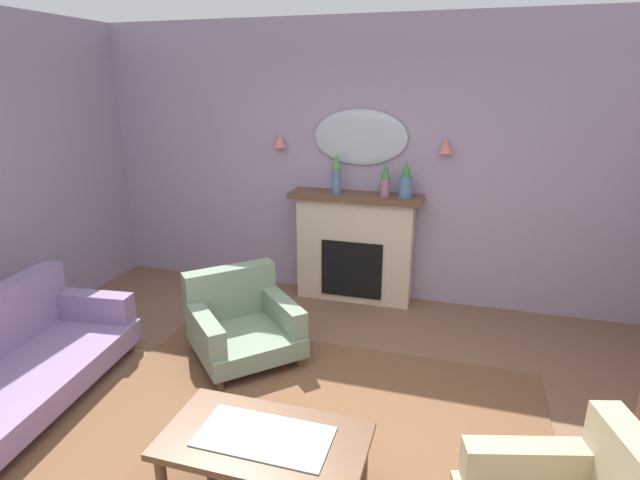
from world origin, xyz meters
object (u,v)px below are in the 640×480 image
(mantel_vase_right, at_px, (385,179))
(mantel_vase_centre, at_px, (406,182))
(mantel_vase_left, at_px, (336,172))
(wall_mirror, at_px, (360,137))
(coffee_table, at_px, (265,446))
(wall_sconce_left, at_px, (280,140))
(fireplace, at_px, (355,248))
(floral_couch, at_px, (12,360))
(armchair_near_fireplace, at_px, (241,321))
(wall_sconce_right, at_px, (446,146))

(mantel_vase_right, relative_size, mantel_vase_centre, 0.91)
(mantel_vase_left, relative_size, wall_mirror, 0.43)
(coffee_table, bearing_deg, wall_sconce_left, 108.90)
(fireplace, distance_m, mantel_vase_right, 0.81)
(floral_couch, distance_m, armchair_near_fireplace, 1.69)
(wall_mirror, distance_m, armchair_near_fireplace, 2.19)
(mantel_vase_right, height_order, wall_sconce_right, wall_sconce_right)
(fireplace, relative_size, coffee_table, 1.24)
(coffee_table, distance_m, armchair_near_fireplace, 1.66)
(fireplace, xyz_separation_m, coffee_table, (0.15, -2.83, -0.19))
(fireplace, distance_m, floral_couch, 3.17)
(wall_mirror, bearing_deg, mantel_vase_right, -29.54)
(mantel_vase_left, xyz_separation_m, floral_couch, (-1.78, -2.43, -1.06))
(mantel_vase_right, height_order, wall_sconce_left, wall_sconce_left)
(wall_sconce_right, bearing_deg, wall_sconce_left, 180.00)
(mantel_vase_right, distance_m, wall_sconce_left, 1.20)
(mantel_vase_right, height_order, mantel_vase_centre, mantel_vase_centre)
(mantel_vase_left, bearing_deg, wall_sconce_right, 6.52)
(mantel_vase_right, relative_size, floral_couch, 0.18)
(wall_sconce_left, bearing_deg, armchair_near_fireplace, -82.98)
(mantel_vase_left, relative_size, mantel_vase_right, 1.24)
(mantel_vase_right, height_order, floral_couch, mantel_vase_right)
(floral_couch, xyz_separation_m, armchair_near_fireplace, (1.31, 1.07, -0.01))
(mantel_vase_left, distance_m, coffee_table, 3.00)
(wall_sconce_left, relative_size, coffee_table, 0.13)
(fireplace, height_order, armchair_near_fireplace, fireplace)
(floral_couch, bearing_deg, mantel_vase_right, 46.86)
(wall_sconce_right, relative_size, armchair_near_fireplace, 0.12)
(mantel_vase_right, distance_m, wall_sconce_right, 0.65)
(fireplace, relative_size, mantel_vase_left, 3.32)
(mantel_vase_right, distance_m, mantel_vase_centre, 0.20)
(coffee_table, distance_m, floral_couch, 2.17)
(mantel_vase_right, xyz_separation_m, wall_sconce_right, (0.55, 0.12, 0.33))
(fireplace, height_order, mantel_vase_centre, mantel_vase_centre)
(mantel_vase_right, bearing_deg, coffee_table, -93.02)
(mantel_vase_left, xyz_separation_m, armchair_near_fireplace, (-0.47, -1.37, -1.07))
(wall_sconce_left, relative_size, floral_couch, 0.08)
(floral_couch, bearing_deg, wall_sconce_left, 66.12)
(mantel_vase_centre, xyz_separation_m, wall_mirror, (-0.50, 0.17, 0.39))
(mantel_vase_right, xyz_separation_m, floral_couch, (-2.28, -2.43, -1.01))
(mantel_vase_right, relative_size, wall_mirror, 0.34)
(mantel_vase_centre, relative_size, floral_couch, 0.20)
(fireplace, distance_m, mantel_vase_centre, 0.90)
(fireplace, bearing_deg, mantel_vase_centre, -3.24)
(mantel_vase_right, xyz_separation_m, coffee_table, (-0.15, -2.81, -0.94))
(mantel_vase_centre, xyz_separation_m, floral_couch, (-2.48, -2.43, -1.00))
(armchair_near_fireplace, bearing_deg, wall_sconce_left, 97.02)
(wall_sconce_left, distance_m, armchair_near_fireplace, 2.02)
(mantel_vase_left, xyz_separation_m, mantel_vase_centre, (0.70, 0.00, -0.06))
(coffee_table, bearing_deg, mantel_vase_centre, 82.93)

